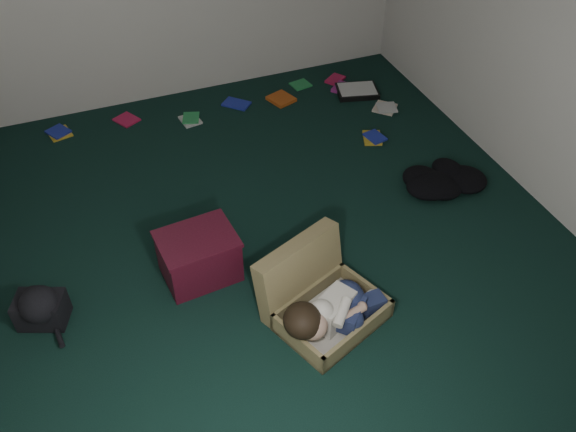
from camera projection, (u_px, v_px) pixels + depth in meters
floor at (280, 239)px, 4.39m from camera, size 4.50×4.50×0.00m
wall_front at (526, 405)px, 1.96m from camera, size 4.50×0.00×4.50m
wall_right at (559, 23)px, 4.06m from camera, size 0.00×4.50×4.50m
suitcase at (318, 297)px, 3.80m from camera, size 0.82×0.82×0.47m
person at (332, 311)px, 3.67m from camera, size 0.71×0.37×0.29m
maroon_bin at (199, 256)px, 4.02m from camera, size 0.53×0.44×0.34m
backpack at (41, 309)px, 3.77m from camera, size 0.45×0.41×0.22m
clothing_pile at (446, 179)px, 4.78m from camera, size 0.55×0.48×0.16m
paper_tray at (357, 91)px, 5.86m from camera, size 0.44×0.37×0.05m
book_scatter at (265, 107)px, 5.68m from camera, size 3.06×1.33×0.02m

